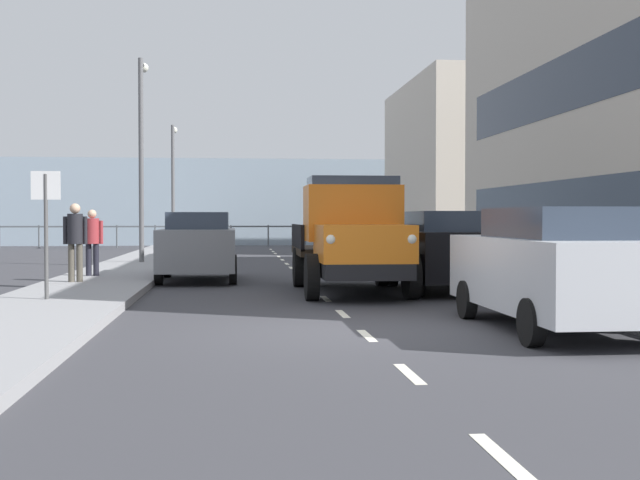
% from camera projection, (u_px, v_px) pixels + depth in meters
% --- Properties ---
extents(ground_plane, '(80.00, 80.00, 0.00)m').
position_uv_depth(ground_plane, '(299.00, 275.00, 22.92)').
color(ground_plane, '#38383D').
extents(sidewalk_left, '(2.47, 44.12, 0.15)m').
position_uv_depth(sidewalk_left, '(469.00, 271.00, 23.41)').
color(sidewalk_left, gray).
rests_on(sidewalk_left, ground_plane).
extents(sidewalk_right, '(2.47, 44.12, 0.15)m').
position_uv_depth(sidewalk_right, '(121.00, 273.00, 22.42)').
color(sidewalk_right, gray).
rests_on(sidewalk_right, ground_plane).
extents(road_centreline_markings, '(0.12, 39.64, 0.01)m').
position_uv_depth(road_centreline_markings, '(301.00, 276.00, 22.17)').
color(road_centreline_markings, silver).
rests_on(road_centreline_markings, ground_plane).
extents(building_far_block, '(6.09, 11.17, 7.78)m').
position_uv_depth(building_far_block, '(471.00, 168.00, 38.14)').
color(building_far_block, beige).
rests_on(building_far_block, ground_plane).
extents(sea_horizon, '(80.00, 0.80, 5.00)m').
position_uv_depth(sea_horizon, '(266.00, 202.00, 47.77)').
color(sea_horizon, '#8C9EAD').
rests_on(sea_horizon, ground_plane).
extents(seawall_railing, '(28.08, 0.08, 1.20)m').
position_uv_depth(seawall_railing, '(268.00, 230.00, 44.23)').
color(seawall_railing, '#4C5156').
rests_on(seawall_railing, ground_plane).
extents(truck_vintage_orange, '(2.17, 5.64, 2.43)m').
position_uv_depth(truck_vintage_orange, '(352.00, 237.00, 17.04)').
color(truck_vintage_orange, black).
rests_on(truck_vintage_orange, ground_plane).
extents(car_silver_kerbside_near, '(1.82, 4.56, 1.72)m').
position_uv_depth(car_silver_kerbside_near, '(553.00, 267.00, 11.49)').
color(car_silver_kerbside_near, '#B7BABF').
rests_on(car_silver_kerbside_near, ground_plane).
extents(car_black_kerbside_1, '(1.80, 4.28, 1.72)m').
position_uv_depth(car_black_kerbside_1, '(442.00, 250.00, 17.71)').
color(car_black_kerbside_1, black).
rests_on(car_black_kerbside_1, ground_plane).
extents(car_grey_oppositeside_0, '(1.92, 4.04, 1.72)m').
position_uv_depth(car_grey_oppositeside_0, '(198.00, 245.00, 20.64)').
color(car_grey_oppositeside_0, slate).
rests_on(car_grey_oppositeside_0, ground_plane).
extents(pedestrian_near_railing, '(0.53, 0.34, 1.75)m').
position_uv_depth(pedestrian_near_railing, '(75.00, 236.00, 18.34)').
color(pedestrian_near_railing, '#4C473D').
rests_on(pedestrian_near_railing, sidewalk_right).
extents(pedestrian_couple_b, '(0.53, 0.34, 1.63)m').
position_uv_depth(pedestrian_couple_b, '(92.00, 237.00, 20.28)').
color(pedestrian_couple_b, black).
rests_on(pedestrian_couple_b, sidewalk_right).
extents(lamp_post_promenade, '(0.32, 1.14, 6.60)m').
position_uv_depth(lamp_post_promenade, '(142.00, 141.00, 26.75)').
color(lamp_post_promenade, '#59595B').
rests_on(lamp_post_promenade, sidewalk_right).
extents(lamp_post_far, '(0.32, 1.14, 5.89)m').
position_uv_depth(lamp_post_far, '(173.00, 174.00, 39.55)').
color(lamp_post_far, '#59595B').
rests_on(lamp_post_far, sidewalk_right).
extents(street_sign, '(0.50, 0.07, 2.25)m').
position_uv_depth(street_sign, '(46.00, 212.00, 14.41)').
color(street_sign, '#4C4C4C').
rests_on(street_sign, sidewalk_right).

